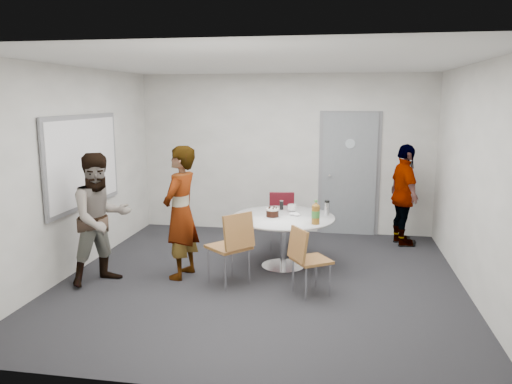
% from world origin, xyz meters
% --- Properties ---
extents(floor, '(5.00, 5.00, 0.00)m').
position_xyz_m(floor, '(0.00, 0.00, 0.00)').
color(floor, black).
rests_on(floor, ground).
extents(ceiling, '(5.00, 5.00, 0.00)m').
position_xyz_m(ceiling, '(0.00, 0.00, 2.70)').
color(ceiling, silver).
rests_on(ceiling, wall_back).
extents(wall_back, '(5.00, 0.00, 5.00)m').
position_xyz_m(wall_back, '(0.00, 2.50, 1.35)').
color(wall_back, '#B9B7AF').
rests_on(wall_back, floor).
extents(wall_left, '(0.00, 5.00, 5.00)m').
position_xyz_m(wall_left, '(-2.50, 0.00, 1.35)').
color(wall_left, '#B9B7AF').
rests_on(wall_left, floor).
extents(wall_right, '(0.00, 5.00, 5.00)m').
position_xyz_m(wall_right, '(2.50, 0.00, 1.35)').
color(wall_right, '#B9B7AF').
rests_on(wall_right, floor).
extents(wall_front, '(5.00, 0.00, 5.00)m').
position_xyz_m(wall_front, '(0.00, -2.50, 1.35)').
color(wall_front, '#B9B7AF').
rests_on(wall_front, floor).
extents(door, '(1.02, 0.17, 2.12)m').
position_xyz_m(door, '(1.10, 2.48, 1.03)').
color(door, slate).
rests_on(door, wall_back).
extents(whiteboard, '(0.04, 1.90, 1.25)m').
position_xyz_m(whiteboard, '(-2.46, 0.20, 1.45)').
color(whiteboard, gray).
rests_on(whiteboard, wall_left).
extents(table, '(1.38, 1.38, 1.03)m').
position_xyz_m(table, '(0.24, 0.54, 0.62)').
color(table, white).
rests_on(table, floor).
extents(chair_near_left, '(0.65, 0.65, 0.94)m').
position_xyz_m(chair_near_left, '(-0.31, -0.25, 0.57)').
color(chair_near_left, brown).
rests_on(chair_near_left, floor).
extents(chair_near_right, '(0.56, 0.55, 0.82)m').
position_xyz_m(chair_near_right, '(0.59, -0.40, 0.50)').
color(chair_near_right, brown).
rests_on(chair_near_right, floor).
extents(chair_far, '(0.46, 0.49, 0.85)m').
position_xyz_m(chair_far, '(0.08, 1.51, 0.52)').
color(chair_far, maroon).
rests_on(chair_far, floor).
extents(person_main, '(0.51, 0.68, 1.71)m').
position_xyz_m(person_main, '(-1.04, -0.03, 0.85)').
color(person_main, '#A5C6EA').
rests_on(person_main, floor).
extents(person_left, '(0.98, 1.01, 1.64)m').
position_xyz_m(person_left, '(-1.95, -0.39, 0.82)').
color(person_left, white).
rests_on(person_left, floor).
extents(person_right, '(0.60, 1.00, 1.60)m').
position_xyz_m(person_right, '(1.95, 1.95, 0.80)').
color(person_right, black).
rests_on(person_right, floor).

